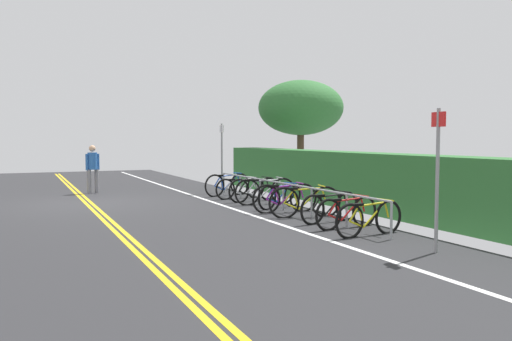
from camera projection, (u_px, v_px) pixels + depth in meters
name	position (u px, v px, depth m)	size (l,w,h in m)	color
ground_plane	(89.00, 204.00, 15.13)	(30.36, 10.53, 0.05)	#2B2B2D
centre_line_yellow_inner	(86.00, 203.00, 15.10)	(27.33, 0.10, 0.00)	gold
centre_line_yellow_outer	(92.00, 203.00, 15.16)	(27.33, 0.10, 0.00)	gold
bike_lane_stripe_white	(200.00, 198.00, 16.51)	(27.33, 0.12, 0.00)	white
bike_rack	(283.00, 189.00, 13.63)	(8.75, 0.05, 0.73)	#9EA0A5
bicycle_0	(227.00, 185.00, 17.11)	(0.53, 1.71, 0.77)	black
bicycle_1	(240.00, 188.00, 16.32)	(0.46, 1.74, 0.69)	black
bicycle_2	(254.00, 190.00, 15.60)	(0.49, 1.80, 0.75)	black
bicycle_3	(265.00, 191.00, 14.89)	(0.46, 1.87, 0.79)	black
bicycle_4	(280.00, 196.00, 14.09)	(0.66, 1.59, 0.69)	black
bicycle_5	(285.00, 198.00, 13.26)	(0.46, 1.76, 0.78)	black
bicycle_6	(305.00, 202.00, 12.44)	(0.52, 1.78, 0.78)	black
bicycle_7	(330.00, 208.00, 11.70)	(0.48, 1.70, 0.71)	black
bicycle_8	(347.00, 212.00, 10.95)	(0.46, 1.66, 0.70)	black
bicycle_9	(369.00, 218.00, 10.10)	(0.46, 1.69, 0.71)	black
pedestrian	(93.00, 166.00, 17.79)	(0.32, 0.47, 1.64)	slate
sign_post_near	(222.00, 151.00, 18.04)	(0.36, 0.06, 2.38)	gray
sign_post_far	(438.00, 167.00, 8.52)	(0.36, 0.09, 2.37)	gray
hedge_backdrop	(384.00, 183.00, 13.10)	(17.70, 0.98, 1.50)	#2D6B30
tree_near_left	(301.00, 108.00, 21.06)	(3.42, 3.42, 4.20)	#473323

